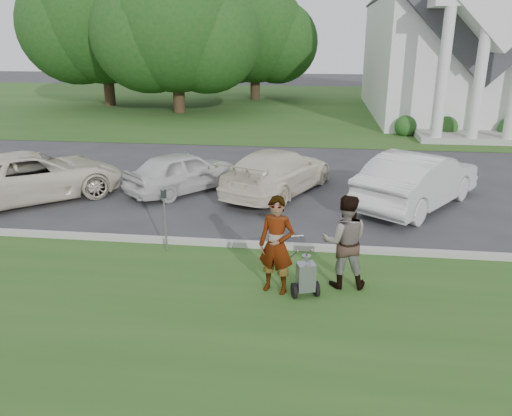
% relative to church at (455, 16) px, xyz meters
% --- Properties ---
extents(ground, '(120.00, 120.00, 0.00)m').
position_rel_church_xyz_m(ground, '(-9.00, -23.11, -5.94)').
color(ground, '#333335').
rests_on(ground, ground).
extents(grass_strip, '(80.00, 7.00, 0.01)m').
position_rel_church_xyz_m(grass_strip, '(-9.00, -26.11, -5.93)').
color(grass_strip, '#284F1B').
rests_on(grass_strip, ground).
extents(church_lawn, '(80.00, 30.00, 0.01)m').
position_rel_church_xyz_m(church_lawn, '(-9.00, 3.89, -5.93)').
color(church_lawn, '#284F1B').
rests_on(church_lawn, ground).
extents(curb, '(80.00, 0.18, 0.15)m').
position_rel_church_xyz_m(curb, '(-9.00, -22.56, -5.86)').
color(curb, '#9E9E93').
rests_on(curb, ground).
extents(church, '(9.19, 19.00, 24.10)m').
position_rel_church_xyz_m(church, '(0.00, 0.00, 0.00)').
color(church, white).
rests_on(church, ground).
extents(tree_left, '(10.63, 8.40, 9.71)m').
position_rel_church_xyz_m(tree_left, '(-17.01, -1.13, -0.83)').
color(tree_left, '#332316').
rests_on(tree_left, ground).
extents(tree_far, '(11.64, 9.20, 10.73)m').
position_rel_church_xyz_m(tree_far, '(-23.01, 1.87, -0.25)').
color(tree_far, '#332316').
rests_on(tree_far, ground).
extents(tree_back, '(9.61, 7.60, 8.89)m').
position_rel_church_xyz_m(tree_back, '(-13.01, 6.87, -1.21)').
color(tree_back, '#332316').
rests_on(tree_back, ground).
extents(striping_cart, '(0.70, 1.08, 0.94)m').
position_rel_church_xyz_m(striping_cart, '(-8.01, -24.76, -5.54)').
color(striping_cart, black).
rests_on(striping_cart, ground).
extents(person_left, '(0.80, 0.64, 1.93)m').
position_rel_church_xyz_m(person_left, '(-8.58, -24.63, -4.97)').
color(person_left, '#999999').
rests_on(person_left, ground).
extents(person_right, '(0.96, 0.77, 1.89)m').
position_rel_church_xyz_m(person_right, '(-7.28, -24.23, -4.99)').
color(person_right, '#999999').
rests_on(person_right, ground).
extents(parking_meter_near, '(0.11, 0.10, 1.52)m').
position_rel_church_xyz_m(parking_meter_near, '(-11.28, -23.01, -4.98)').
color(parking_meter_near, gray).
rests_on(parking_meter_near, ground).
extents(car_a, '(5.56, 5.31, 1.46)m').
position_rel_church_xyz_m(car_a, '(-16.42, -19.67, -5.21)').
color(car_a, beige).
rests_on(car_a, ground).
extents(car_b, '(3.69, 3.98, 1.32)m').
position_rel_church_xyz_m(car_b, '(-12.10, -18.30, -5.28)').
color(car_b, silver).
rests_on(car_b, ground).
extents(car_c, '(3.73, 5.22, 1.40)m').
position_rel_church_xyz_m(car_c, '(-9.10, -18.08, -5.24)').
color(car_c, '#F1E8CC').
rests_on(car_c, ground).
extents(car_d, '(4.26, 5.01, 1.62)m').
position_rel_church_xyz_m(car_d, '(-4.94, -18.90, -5.13)').
color(car_d, silver).
rests_on(car_d, ground).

